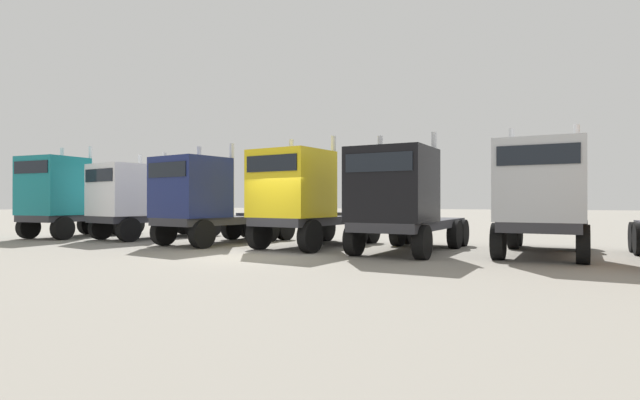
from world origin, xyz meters
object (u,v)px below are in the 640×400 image
(semi_truck_navy, at_px, (205,200))
(semi_truck_black, at_px, (400,200))
(semi_truck_yellow, at_px, (302,198))
(semi_truck_white, at_px, (137,200))
(semi_truck_teal, at_px, (64,197))
(semi_truck_silver, at_px, (542,197))

(semi_truck_navy, height_order, semi_truck_black, semi_truck_navy)
(semi_truck_yellow, bearing_deg, semi_truck_white, -87.42)
(semi_truck_yellow, xyz_separation_m, semi_truck_black, (3.77, -0.22, -0.08))
(semi_truck_white, height_order, semi_truck_navy, semi_truck_navy)
(semi_truck_teal, bearing_deg, semi_truck_white, 99.72)
(semi_truck_navy, distance_m, semi_truck_black, 7.96)
(semi_truck_white, distance_m, semi_truck_black, 12.63)
(semi_truck_teal, distance_m, semi_truck_black, 16.40)
(semi_truck_white, relative_size, semi_truck_black, 0.96)
(semi_truck_yellow, bearing_deg, semi_truck_navy, -79.24)
(semi_truck_yellow, distance_m, semi_truck_black, 3.78)
(semi_truck_teal, xyz_separation_m, semi_truck_white, (3.79, 0.88, -0.17))
(semi_truck_navy, distance_m, semi_truck_silver, 12.20)
(semi_truck_white, xyz_separation_m, semi_truck_yellow, (8.83, -0.63, 0.07))
(semi_truck_black, distance_m, semi_truck_silver, 4.30)
(semi_truck_navy, height_order, semi_truck_yellow, semi_truck_yellow)
(semi_truck_navy, xyz_separation_m, semi_truck_yellow, (4.19, 0.30, 0.08))
(semi_truck_navy, bearing_deg, semi_truck_silver, 103.55)
(semi_truck_black, bearing_deg, semi_truck_silver, 105.20)
(semi_truck_teal, relative_size, semi_truck_silver, 0.92)
(semi_truck_navy, relative_size, semi_truck_black, 0.99)
(semi_truck_white, bearing_deg, semi_truck_teal, -66.41)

